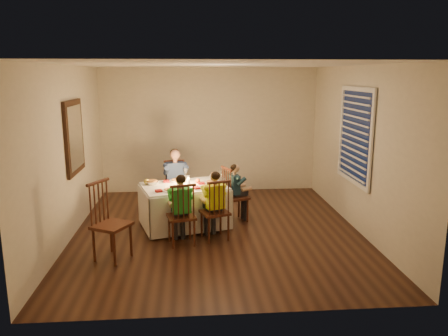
{
  "coord_description": "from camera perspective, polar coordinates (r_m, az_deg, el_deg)",
  "views": [
    {
      "loc": [
        -0.42,
        -6.62,
        2.47
      ],
      "look_at": [
        0.12,
        0.15,
        1.0
      ],
      "focal_mm": 35.0,
      "sensor_mm": 36.0,
      "label": 1
    }
  ],
  "objects": [
    {
      "name": "candle_right",
      "position": [
        7.11,
        -4.67,
        -1.83
      ],
      "size": [
        0.06,
        0.06,
        0.1
      ],
      "primitive_type": "cylinder",
      "color": "white",
      "rests_on": "dining_table"
    },
    {
      "name": "orange_fruit",
      "position": [
        7.2,
        -3.45,
        -1.71
      ],
      "size": [
        0.08,
        0.08,
        0.08
      ],
      "primitive_type": "sphere",
      "color": "#FF5F15",
      "rests_on": "dining_table"
    },
    {
      "name": "wall_right",
      "position": [
        7.24,
        17.18,
        2.37
      ],
      "size": [
        0.02,
        5.0,
        2.6
      ],
      "primitive_type": "cube",
      "color": "beige",
      "rests_on": "ground"
    },
    {
      "name": "squash",
      "position": [
        7.24,
        -10.09,
        -1.77
      ],
      "size": [
        0.09,
        0.09,
        0.09
      ],
      "primitive_type": "sphere",
      "color": "yellow",
      "rests_on": "dining_table"
    },
    {
      "name": "chair_end",
      "position": [
        7.55,
        1.5,
        -6.88
      ],
      "size": [
        0.49,
        0.5,
        0.95
      ],
      "primitive_type": null,
      "rotation": [
        0.0,
        0.0,
        1.94
      ],
      "color": "#3C1B10",
      "rests_on": "ground"
    },
    {
      "name": "wall_left",
      "position": [
        6.97,
        -19.72,
        1.84
      ],
      "size": [
        0.02,
        5.0,
        2.6
      ],
      "primitive_type": "cube",
      "color": "beige",
      "rests_on": "ground"
    },
    {
      "name": "ceiling",
      "position": [
        6.64,
        -0.95,
        13.35
      ],
      "size": [
        5.0,
        5.0,
        0.0
      ],
      "primitive_type": "plane",
      "color": "white",
      "rests_on": "wall_back"
    },
    {
      "name": "candle_left",
      "position": [
        7.07,
        -5.99,
        -1.95
      ],
      "size": [
        0.06,
        0.06,
        0.1
      ],
      "primitive_type": "cylinder",
      "color": "white",
      "rests_on": "dining_table"
    },
    {
      "name": "ground",
      "position": [
        7.08,
        -0.88,
        -8.19
      ],
      "size": [
        5.0,
        5.0,
        0.0
      ],
      "primitive_type": "plane",
      "color": "black",
      "rests_on": "ground"
    },
    {
      "name": "setting_adult",
      "position": [
        7.38,
        -6.19,
        -1.66
      ],
      "size": [
        0.32,
        0.32,
        0.02
      ],
      "primitive_type": "cylinder",
      "rotation": [
        0.0,
        0.0,
        0.28
      ],
      "color": "white",
      "rests_on": "dining_table"
    },
    {
      "name": "child_teal",
      "position": [
        7.55,
        1.5,
        -6.88
      ],
      "size": [
        0.37,
        0.39,
        0.99
      ],
      "primitive_type": null,
      "rotation": [
        0.0,
        0.0,
        1.94
      ],
      "color": "#1B3644",
      "rests_on": "ground"
    },
    {
      "name": "child_yellow",
      "position": [
        6.76,
        -1.19,
        -9.22
      ],
      "size": [
        0.43,
        0.42,
        1.06
      ],
      "primitive_type": null,
      "rotation": [
        0.0,
        0.0,
        3.48
      ],
      "color": "#F1F61A",
      "rests_on": "ground"
    },
    {
      "name": "chair_near_right",
      "position": [
        6.76,
        -1.19,
        -9.22
      ],
      "size": [
        0.49,
        0.48,
        0.95
      ],
      "primitive_type": null,
      "rotation": [
        0.0,
        0.0,
        3.48
      ],
      "color": "#3C1B10",
      "rests_on": "ground"
    },
    {
      "name": "serving_bowl",
      "position": [
        7.23,
        -9.37,
        -1.91
      ],
      "size": [
        0.26,
        0.26,
        0.05
      ],
      "primitive_type": "imported",
      "rotation": [
        0.0,
        0.0,
        0.22
      ],
      "color": "white",
      "rests_on": "dining_table"
    },
    {
      "name": "child_green",
      "position": [
        6.6,
        -5.52,
        -9.82
      ],
      "size": [
        0.41,
        0.39,
        1.06
      ],
      "primitive_type": null,
      "rotation": [
        0.0,
        0.0,
        3.36
      ],
      "color": "green",
      "rests_on": "ground"
    },
    {
      "name": "chair_extra",
      "position": [
        6.26,
        -14.22,
        -11.39
      ],
      "size": [
        0.58,
        0.59,
        1.08
      ],
      "primitive_type": null,
      "rotation": [
        0.0,
        0.0,
        1.07
      ],
      "color": "#3C1B10",
      "rests_on": "ground"
    },
    {
      "name": "wall_mirror",
      "position": [
        7.22,
        -18.97,
        3.84
      ],
      "size": [
        0.06,
        0.95,
        1.15
      ],
      "color": "black",
      "rests_on": "wall_left"
    },
    {
      "name": "setting_teal",
      "position": [
        7.22,
        -1.61,
        -1.91
      ],
      "size": [
        0.32,
        0.32,
        0.02
      ],
      "primitive_type": "cylinder",
      "rotation": [
        0.0,
        0.0,
        0.28
      ],
      "color": "white",
      "rests_on": "dining_table"
    },
    {
      "name": "dining_table",
      "position": [
        7.16,
        -5.24,
        -3.83
      ],
      "size": [
        1.56,
        1.3,
        0.67
      ],
      "rotation": [
        0.0,
        0.0,
        0.28
      ],
      "color": "white",
      "rests_on": "ground"
    },
    {
      "name": "adult",
      "position": [
        7.98,
        -6.23,
        -5.88
      ],
      "size": [
        0.47,
        0.44,
        1.17
      ],
      "primitive_type": null,
      "rotation": [
        0.0,
        0.0,
        0.17
      ],
      "color": "navy",
      "rests_on": "ground"
    },
    {
      "name": "chair_near_left",
      "position": [
        6.6,
        -5.52,
        -9.82
      ],
      "size": [
        0.46,
        0.45,
        0.95
      ],
      "primitive_type": null,
      "rotation": [
        0.0,
        0.0,
        3.36
      ],
      "color": "#3C1B10",
      "rests_on": "ground"
    },
    {
      "name": "setting_yellow",
      "position": [
        6.93,
        -2.19,
        -2.51
      ],
      "size": [
        0.32,
        0.32,
        0.02
      ],
      "primitive_type": "cylinder",
      "rotation": [
        0.0,
        0.0,
        0.28
      ],
      "color": "white",
      "rests_on": "dining_table"
    },
    {
      "name": "setting_green",
      "position": [
        6.8,
        -7.05,
        -2.88
      ],
      "size": [
        0.32,
        0.32,
        0.02
      ],
      "primitive_type": "cylinder",
      "rotation": [
        0.0,
        0.0,
        0.28
      ],
      "color": "white",
      "rests_on": "dining_table"
    },
    {
      "name": "wall_back",
      "position": [
        9.21,
        -1.92,
        4.91
      ],
      "size": [
        4.5,
        0.02,
        2.6
      ],
      "primitive_type": "cube",
      "color": "beige",
      "rests_on": "ground"
    },
    {
      "name": "window_blinds",
      "position": [
        7.28,
        16.67,
        4.06
      ],
      "size": [
        0.07,
        1.34,
        1.54
      ],
      "color": "#0D1734",
      "rests_on": "wall_right"
    },
    {
      "name": "chair_adult",
      "position": [
        7.98,
        -6.23,
        -5.88
      ],
      "size": [
        0.45,
        0.43,
        0.95
      ],
      "primitive_type": null,
      "rotation": [
        0.0,
        0.0,
        0.17
      ],
      "color": "#3C1B10",
      "rests_on": "ground"
    }
  ]
}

